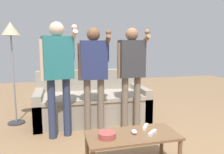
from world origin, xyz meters
The scene contains 10 objects.
couch centered at (-0.17, 1.43, 0.29)m, with size 1.94×0.96×0.86m.
coffee_table centered at (0.00, -0.28, 0.33)m, with size 0.98×0.46×0.38m.
snack_bowl centered at (-0.28, -0.30, 0.41)m, with size 0.18×0.18×0.06m, color #B24C47.
game_remote_nunchuk centered at (0.02, -0.27, 0.40)m, with size 0.06×0.09×0.05m.
floor_lamp centered at (-1.46, 1.51, 1.43)m, with size 0.29×0.29×1.70m.
player_left centered at (-0.74, 0.75, 1.03)m, with size 0.51×0.32×1.64m.
player_center centered at (-0.23, 0.81, 0.99)m, with size 0.46×0.32×1.58m.
player_right centered at (0.37, 0.82, 1.00)m, with size 0.48×0.30×1.59m.
game_remote_wand_near centered at (0.21, -0.14, 0.40)m, with size 0.12×0.15×0.03m.
game_remote_wand_far centered at (0.21, -0.32, 0.40)m, with size 0.14×0.13×0.03m.
Camera 1 is at (-0.75, -2.33, 1.31)m, focal length 34.47 mm.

